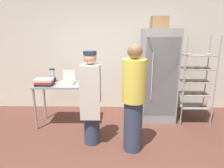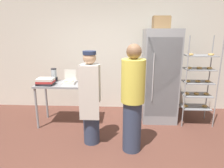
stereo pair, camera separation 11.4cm
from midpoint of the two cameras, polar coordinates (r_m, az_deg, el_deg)
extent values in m
plane|color=brown|center=(3.21, -0.03, -21.23)|extent=(14.00, 14.00, 0.00)
cube|color=silver|center=(4.96, 0.45, 9.34)|extent=(6.40, 0.12, 2.86)
cube|color=gray|center=(4.42, 12.24, 2.39)|extent=(0.71, 0.74, 1.95)
cube|color=gray|center=(4.07, 13.21, 1.59)|extent=(0.66, 0.02, 1.60)
cylinder|color=silver|center=(4.00, 10.57, 1.94)|extent=(0.02, 0.02, 0.96)
cylinder|color=#93969B|center=(4.16, 19.17, 0.28)|extent=(0.02, 0.02, 1.82)
cylinder|color=#93969B|center=(4.39, 26.85, 0.24)|extent=(0.02, 0.02, 1.82)
cylinder|color=#93969B|center=(4.55, 17.56, 1.59)|extent=(0.02, 0.02, 1.82)
cylinder|color=#93969B|center=(4.77, 24.70, 1.49)|extent=(0.02, 0.02, 1.82)
cube|color=gray|center=(4.61, 21.46, -5.85)|extent=(0.57, 0.39, 0.01)
torus|color=#DBA351|center=(4.54, 19.12, -5.66)|extent=(0.11, 0.11, 0.03)
torus|color=#DBA351|center=(4.68, 23.78, -5.52)|extent=(0.11, 0.11, 0.03)
cube|color=gray|center=(4.53, 21.78, -2.64)|extent=(0.57, 0.39, 0.01)
torus|color=#DBA351|center=(4.46, 19.41, -2.37)|extent=(0.10, 0.10, 0.03)
torus|color=#DBA351|center=(4.52, 21.80, -2.35)|extent=(0.10, 0.10, 0.03)
torus|color=#DBA351|center=(4.60, 24.13, -2.32)|extent=(0.10, 0.10, 0.03)
cube|color=gray|center=(4.46, 22.10, 0.68)|extent=(0.57, 0.39, 0.01)
torus|color=#DBA351|center=(4.39, 19.70, 0.97)|extent=(0.10, 0.10, 0.03)
torus|color=#DBA351|center=(4.46, 22.12, 0.95)|extent=(0.10, 0.10, 0.03)
torus|color=#DBA351|center=(4.53, 24.47, 0.92)|extent=(0.10, 0.10, 0.03)
cube|color=gray|center=(4.41, 22.43, 4.09)|extent=(0.57, 0.39, 0.01)
torus|color=#DBA351|center=(4.34, 20.00, 4.48)|extent=(0.10, 0.10, 0.03)
torus|color=#DBA351|center=(4.41, 22.46, 4.40)|extent=(0.10, 0.10, 0.03)
torus|color=#DBA351|center=(4.48, 24.83, 4.31)|extent=(0.10, 0.10, 0.03)
cube|color=gray|center=(4.38, 22.77, 7.57)|extent=(0.57, 0.39, 0.01)
torus|color=#DBA351|center=(4.30, 20.32, 8.02)|extent=(0.11, 0.11, 0.03)
torus|color=#DBA351|center=(4.45, 25.20, 7.73)|extent=(0.11, 0.11, 0.03)
cube|color=gray|center=(4.15, -14.39, -0.15)|extent=(1.12, 0.61, 0.04)
cylinder|color=gray|center=(4.21, -21.83, -6.80)|extent=(0.04, 0.04, 0.84)
cylinder|color=gray|center=(3.93, -7.62, -7.35)|extent=(0.04, 0.04, 0.84)
cylinder|color=gray|center=(4.68, -19.38, -4.49)|extent=(0.04, 0.04, 0.84)
cylinder|color=gray|center=(4.43, -6.62, -4.80)|extent=(0.04, 0.04, 0.84)
cube|color=silver|center=(4.10, -13.22, 0.34)|extent=(0.24, 0.22, 0.05)
cube|color=silver|center=(4.17, -12.95, 2.50)|extent=(0.24, 0.01, 0.22)
torus|color=beige|center=(4.05, -14.27, 0.69)|extent=(0.08, 0.08, 0.03)
torus|color=beige|center=(4.04, -13.44, 0.69)|extent=(0.08, 0.08, 0.03)
torus|color=beige|center=(4.02, -12.59, 0.69)|extent=(0.08, 0.08, 0.03)
torus|color=beige|center=(4.10, -14.08, 0.87)|extent=(0.08, 0.08, 0.03)
torus|color=beige|center=(4.09, -13.25, 0.87)|extent=(0.08, 0.08, 0.03)
torus|color=beige|center=(4.07, -12.42, 0.87)|extent=(0.08, 0.08, 0.03)
torus|color=beige|center=(4.15, -13.89, 1.05)|extent=(0.08, 0.08, 0.03)
torus|color=beige|center=(4.14, -13.07, 1.05)|extent=(0.08, 0.08, 0.03)
cylinder|color=black|center=(4.37, -17.30, 1.18)|extent=(0.14, 0.14, 0.09)
cylinder|color=#B2BCC1|center=(4.34, -17.43, 2.83)|extent=(0.11, 0.11, 0.17)
cylinder|color=black|center=(4.32, -17.52, 4.05)|extent=(0.11, 0.11, 0.02)
cube|color=#232328|center=(4.12, -19.51, -0.10)|extent=(0.33, 0.27, 0.04)
cube|color=#B72D2D|center=(4.11, -19.56, 0.49)|extent=(0.33, 0.26, 0.04)
cube|color=silver|center=(4.10, -19.61, 1.11)|extent=(0.33, 0.26, 0.05)
cube|color=#937047|center=(4.36, 12.60, 16.66)|extent=(0.33, 0.32, 0.23)
cube|color=olive|center=(4.37, 12.70, 18.32)|extent=(0.34, 0.17, 0.02)
cylinder|color=#333D56|center=(3.51, -6.75, -10.74)|extent=(0.27, 0.27, 0.77)
cylinder|color=beige|center=(3.27, -7.11, 0.29)|extent=(0.34, 0.34, 0.61)
sphere|color=tan|center=(3.20, -7.34, 7.43)|extent=(0.21, 0.21, 0.21)
cube|color=beige|center=(3.14, -7.48, -2.91)|extent=(0.32, 0.02, 0.88)
cylinder|color=#232D4C|center=(3.19, -7.38, 8.83)|extent=(0.21, 0.21, 0.06)
cylinder|color=#333D56|center=(3.29, 4.97, -11.86)|extent=(0.30, 0.30, 0.83)
cylinder|color=#DBCC4C|center=(3.03, 5.28, 0.89)|extent=(0.36, 0.36, 0.66)
sphere|color=brown|center=(2.96, 5.48, 9.25)|extent=(0.23, 0.23, 0.23)
camera|label=1|loc=(0.06, -90.93, -0.24)|focal=32.00mm
camera|label=2|loc=(0.06, 89.07, 0.24)|focal=32.00mm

